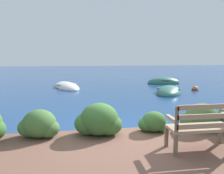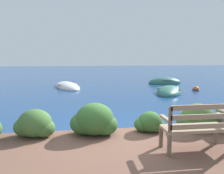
{
  "view_description": "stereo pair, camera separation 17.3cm",
  "coord_description": "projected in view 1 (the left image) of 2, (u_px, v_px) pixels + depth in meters",
  "views": [
    {
      "loc": [
        -0.94,
        -5.12,
        1.99
      ],
      "look_at": [
        0.75,
        6.24,
        0.36
      ],
      "focal_mm": 35.0,
      "sensor_mm": 36.0,
      "label": 1
    },
    {
      "loc": [
        -0.77,
        -5.15,
        1.99
      ],
      "look_at": [
        0.75,
        6.24,
        0.36
      ],
      "focal_mm": 35.0,
      "sensor_mm": 36.0,
      "label": 2
    }
  ],
  "objects": [
    {
      "name": "ground_plane",
      "position": [
        119.0,
        137.0,
        5.43
      ],
      "size": [
        80.0,
        80.0,
        0.0
      ],
      "color": "navy"
    },
    {
      "name": "park_bench",
      "position": [
        202.0,
        126.0,
        4.08
      ],
      "size": [
        1.23,
        0.48,
        0.93
      ],
      "rotation": [
        0.0,
        0.0,
        -0.02
      ],
      "color": "brown",
      "rests_on": "patio_terrace"
    },
    {
      "name": "hedge_clump_left",
      "position": [
        39.0,
        125.0,
        4.78
      ],
      "size": [
        0.91,
        0.66,
        0.62
      ],
      "color": "#426B33",
      "rests_on": "patio_terrace"
    },
    {
      "name": "hedge_clump_centre",
      "position": [
        99.0,
        121.0,
        4.92
      ],
      "size": [
        1.08,
        0.77,
        0.73
      ],
      "color": "#38662D",
      "rests_on": "patio_terrace"
    },
    {
      "name": "hedge_clump_right",
      "position": [
        154.0,
        123.0,
        5.15
      ],
      "size": [
        0.71,
        0.51,
        0.48
      ],
      "color": "#38662D",
      "rests_on": "patio_terrace"
    },
    {
      "name": "hedge_clump_far_right",
      "position": [
        201.0,
        118.0,
        5.27
      ],
      "size": [
        0.96,
        0.69,
        0.65
      ],
      "color": "#426B33",
      "rests_on": "patio_terrace"
    },
    {
      "name": "rowboat_nearest",
      "position": [
        169.0,
        92.0,
        11.85
      ],
      "size": [
        2.36,
        2.92,
        0.7
      ],
      "rotation": [
        0.0,
        0.0,
        4.22
      ],
      "color": "#336B5B",
      "rests_on": "ground_plane"
    },
    {
      "name": "rowboat_mid",
      "position": [
        67.0,
        87.0,
        13.89
      ],
      "size": [
        2.29,
        3.59,
        0.62
      ],
      "rotation": [
        0.0,
        0.0,
        5.05
      ],
      "color": "silver",
      "rests_on": "ground_plane"
    },
    {
      "name": "rowboat_far",
      "position": [
        164.0,
        83.0,
        15.93
      ],
      "size": [
        2.4,
        1.23,
        0.84
      ],
      "rotation": [
        0.0,
        0.0,
        6.25
      ],
      "color": "#336B5B",
      "rests_on": "ground_plane"
    },
    {
      "name": "mooring_buoy",
      "position": [
        195.0,
        89.0,
        12.82
      ],
      "size": [
        0.42,
        0.42,
        0.38
      ],
      "color": "orange",
      "rests_on": "ground_plane"
    }
  ]
}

